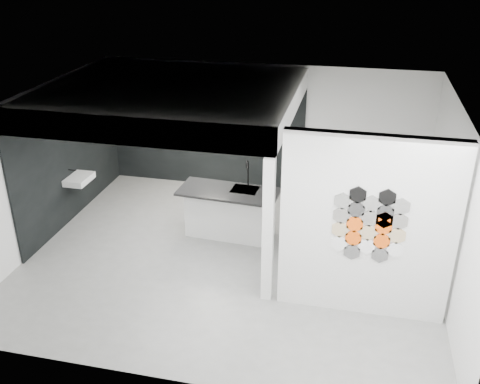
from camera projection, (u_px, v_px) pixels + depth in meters
name	position (u px, v px, depth m)	size (l,w,h in m)	color
floor	(231.00, 257.00, 9.45)	(7.00, 6.00, 0.01)	slate
partition_panel	(367.00, 229.00, 7.52)	(2.45, 0.15, 2.80)	silver
bay_clad_back	(205.00, 135.00, 11.82)	(4.40, 0.04, 2.35)	black
bay_clad_left	(71.00, 159.00, 10.52)	(0.04, 4.00, 2.35)	black
bulkhead	(172.00, 97.00, 9.50)	(4.40, 4.00, 0.40)	silver
corner_column	(268.00, 232.00, 7.90)	(0.16, 0.16, 2.35)	silver
fascia_beam	(128.00, 131.00, 7.80)	(4.40, 0.16, 0.40)	silver
wall_basin	(79.00, 179.00, 10.44)	(0.40, 0.60, 0.12)	silver
display_shelf	(208.00, 131.00, 11.66)	(3.00, 0.15, 0.04)	black
kitchen_island	(230.00, 212.00, 9.95)	(1.87, 0.92, 1.47)	silver
stockpot	(155.00, 122.00, 11.85)	(0.25, 0.25, 0.20)	black
kettle	(251.00, 130.00, 11.42)	(0.20, 0.20, 0.17)	black
glass_bowl	(269.00, 132.00, 11.35)	(0.16, 0.16, 0.11)	gray
glass_vase	(269.00, 132.00, 11.35)	(0.09, 0.09, 0.13)	gray
bottle_dark	(188.00, 125.00, 11.70)	(0.06, 0.06, 0.16)	black
utensil_cup	(183.00, 126.00, 11.74)	(0.08, 0.08, 0.10)	black
hex_tile_cluster	(370.00, 225.00, 7.39)	(1.04, 0.02, 1.16)	white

